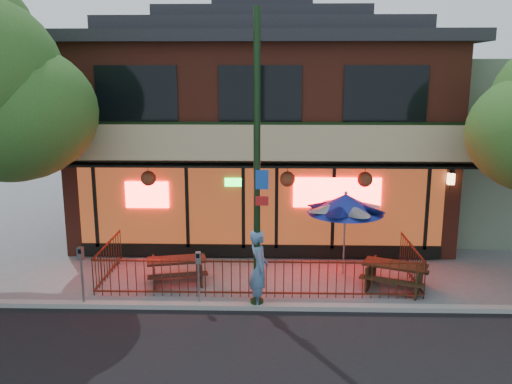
# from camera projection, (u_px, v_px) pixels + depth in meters

# --- Properties ---
(ground) EXTENTS (80.00, 80.00, 0.00)m
(ground) POSITION_uv_depth(u_px,v_px,m) (257.00, 300.00, 13.59)
(ground) COLOR gray
(ground) RESTS_ON ground
(curb) EXTENTS (80.00, 0.25, 0.12)m
(curb) POSITION_uv_depth(u_px,v_px,m) (257.00, 306.00, 13.09)
(curb) COLOR #999993
(curb) RESTS_ON ground
(restaurant_building) EXTENTS (12.96, 9.49, 8.05)m
(restaurant_building) POSITION_uv_depth(u_px,v_px,m) (262.00, 114.00, 19.64)
(restaurant_building) COLOR maroon
(restaurant_building) RESTS_ON ground
(neighbor_building) EXTENTS (6.00, 7.00, 6.00)m
(neighbor_building) POSITION_uv_depth(u_px,v_px,m) (503.00, 144.00, 20.22)
(neighbor_building) COLOR slate
(neighbor_building) RESTS_ON ground
(patio_fence) EXTENTS (8.44, 2.62, 1.00)m
(patio_fence) POSITION_uv_depth(u_px,v_px,m) (258.00, 269.00, 13.94)
(patio_fence) COLOR #511F11
(patio_fence) RESTS_ON ground
(street_light) EXTENTS (0.43, 0.32, 7.00)m
(street_light) POSITION_uv_depth(u_px,v_px,m) (257.00, 181.00, 12.52)
(street_light) COLOR black
(street_light) RESTS_ON ground
(picnic_table_left) EXTENTS (1.81, 1.53, 0.67)m
(picnic_table_left) POSITION_uv_depth(u_px,v_px,m) (177.00, 267.00, 14.67)
(picnic_table_left) COLOR #3D1F16
(picnic_table_left) RESTS_ON ground
(picnic_table_right) EXTENTS (1.97, 1.77, 0.69)m
(picnic_table_right) POSITION_uv_depth(u_px,v_px,m) (395.00, 272.00, 14.23)
(picnic_table_right) COLOR #342412
(picnic_table_right) RESTS_ON ground
(patio_umbrella) EXTENTS (2.11, 2.11, 2.41)m
(patio_umbrella) POSITION_uv_depth(u_px,v_px,m) (345.00, 204.00, 14.93)
(patio_umbrella) COLOR gray
(patio_umbrella) RESTS_ON ground
(pedestrian) EXTENTS (0.57, 0.77, 1.95)m
(pedestrian) POSITION_uv_depth(u_px,v_px,m) (259.00, 269.00, 13.04)
(pedestrian) COLOR #4F769E
(pedestrian) RESTS_ON ground
(parking_meter_near) EXTENTS (0.14, 0.12, 1.40)m
(parking_meter_near) POSITION_uv_depth(u_px,v_px,m) (198.00, 270.00, 13.03)
(parking_meter_near) COLOR gray
(parking_meter_near) RESTS_ON ground
(parking_meter_far) EXTENTS (0.16, 0.15, 1.52)m
(parking_meter_far) POSITION_uv_depth(u_px,v_px,m) (81.00, 267.00, 13.01)
(parking_meter_far) COLOR gray
(parking_meter_far) RESTS_ON ground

